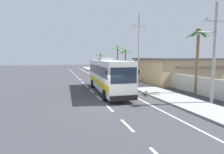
{
  "coord_description": "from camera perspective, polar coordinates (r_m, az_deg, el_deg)",
  "views": [
    {
      "loc": [
        -3.83,
        -14.6,
        3.99
      ],
      "look_at": [
        2.17,
        5.3,
        1.7
      ],
      "focal_mm": 29.38,
      "sensor_mm": 36.0,
      "label": 1
    }
  ],
  "objects": [
    {
      "name": "palm_fourth",
      "position": [
        21.57,
        25.12,
        7.51
      ],
      "size": [
        2.51,
        2.7,
        6.98
      ],
      "color": "brown",
      "rests_on": "ground"
    },
    {
      "name": "palm_second",
      "position": [
        37.81,
        4.23,
        6.49
      ],
      "size": [
        2.69,
        2.7,
        5.54
      ],
      "color": "brown",
      "rests_on": "ground"
    },
    {
      "name": "utility_pole_nearest",
      "position": [
        17.5,
        29.07,
        7.12
      ],
      "size": [
        3.18,
        0.24,
        8.44
      ],
      "color": "#9E9E99",
      "rests_on": "ground"
    },
    {
      "name": "coach_bus_foreground",
      "position": [
        20.76,
        -1.37,
        0.81
      ],
      "size": [
        3.25,
        12.01,
        3.87
      ],
      "color": "silver",
      "rests_on": "ground"
    },
    {
      "name": "utility_pole_mid",
      "position": [
        28.94,
        8.37,
        9.06
      ],
      "size": [
        2.21,
        0.24,
        10.48
      ],
      "color": "#9E9E99",
      "rests_on": "ground"
    },
    {
      "name": "ground_plane",
      "position": [
        15.61,
        -2.03,
        -8.52
      ],
      "size": [
        160.0,
        160.0,
        0.0
      ],
      "primitive_type": "plane",
      "color": "#3A3A3F"
    },
    {
      "name": "palm_nearest",
      "position": [
        53.48,
        -3.61,
        5.92
      ],
      "size": [
        2.83,
        2.88,
        5.04
      ],
      "color": "brown",
      "rests_on": "ground"
    },
    {
      "name": "boundary_wall",
      "position": [
        32.18,
        9.95,
        0.77
      ],
      "size": [
        0.24,
        60.0,
        1.9
      ],
      "primitive_type": "cube",
      "color": "#B2B2AD",
      "rests_on": "ground"
    },
    {
      "name": "pedestrian_midwalk",
      "position": [
        35.75,
        0.92,
        1.58
      ],
      "size": [
        0.36,
        0.36,
        1.74
      ],
      "rotation": [
        0.0,
        0.0,
        4.39
      ],
      "color": "gold",
      "rests_on": "sidewalk_kerb"
    },
    {
      "name": "motorcycle_beside_bus",
      "position": [
        29.68,
        -1.7,
        -0.19
      ],
      "size": [
        0.56,
        1.96,
        1.57
      ],
      "color": "black",
      "rests_on": "ground"
    },
    {
      "name": "pedestrian_near_kerb",
      "position": [
        37.25,
        0.83,
        1.62
      ],
      "size": [
        0.36,
        0.36,
        1.57
      ],
      "rotation": [
        0.0,
        0.0,
        1.93
      ],
      "color": "red",
      "rests_on": "sidewalk_kerb"
    },
    {
      "name": "lane_markings",
      "position": [
        30.04,
        -5.07,
        -1.36
      ],
      "size": [
        3.7,
        71.0,
        0.01
      ],
      "color": "white",
      "rests_on": "ground"
    },
    {
      "name": "pedestrian_far_walk",
      "position": [
        31.38,
        1.56,
        0.89
      ],
      "size": [
        0.36,
        0.36,
        1.72
      ],
      "rotation": [
        0.0,
        0.0,
        5.14
      ],
      "color": "#75388E",
      "rests_on": "sidewalk_kerb"
    },
    {
      "name": "roadside_building",
      "position": [
        31.72,
        21.13,
        2.12
      ],
      "size": [
        13.87,
        9.76,
        3.8
      ],
      "color": "tan",
      "rests_on": "ground"
    },
    {
      "name": "sidewalk_kerb",
      "position": [
        27.08,
        6.53,
        -2.07
      ],
      "size": [
        3.2,
        90.0,
        0.14
      ],
      "primitive_type": "cube",
      "color": "#999993",
      "rests_on": "ground"
    },
    {
      "name": "palm_third",
      "position": [
        44.32,
        1.76,
        7.22
      ],
      "size": [
        3.63,
        3.68,
        6.62
      ],
      "color": "brown",
      "rests_on": "ground"
    }
  ]
}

